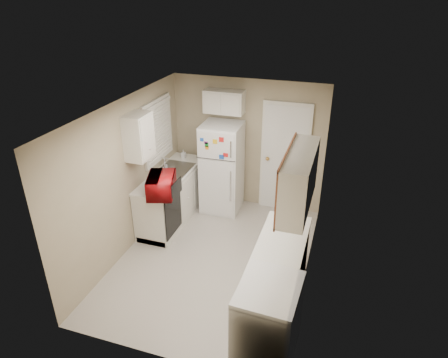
% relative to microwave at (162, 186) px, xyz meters
% --- Properties ---
extents(floor, '(3.80, 3.80, 0.00)m').
position_rel_microwave_xyz_m(floor, '(0.90, -0.16, -1.05)').
color(floor, beige).
rests_on(floor, ground).
extents(ceiling, '(3.80, 3.80, 0.00)m').
position_rel_microwave_xyz_m(ceiling, '(0.90, -0.16, 1.35)').
color(ceiling, white).
rests_on(ceiling, floor).
extents(wall_left, '(3.80, 3.80, 0.00)m').
position_rel_microwave_xyz_m(wall_left, '(-0.50, -0.16, 0.15)').
color(wall_left, tan).
rests_on(wall_left, floor).
extents(wall_right, '(3.80, 3.80, 0.00)m').
position_rel_microwave_xyz_m(wall_right, '(2.30, -0.16, 0.15)').
color(wall_right, tan).
rests_on(wall_right, floor).
extents(wall_back, '(2.80, 2.80, 0.00)m').
position_rel_microwave_xyz_m(wall_back, '(0.90, 1.74, 0.15)').
color(wall_back, tan).
rests_on(wall_back, floor).
extents(wall_front, '(2.80, 2.80, 0.00)m').
position_rel_microwave_xyz_m(wall_front, '(0.90, -2.06, 0.15)').
color(wall_front, tan).
rests_on(wall_front, floor).
extents(left_counter, '(0.60, 1.80, 0.90)m').
position_rel_microwave_xyz_m(left_counter, '(-0.20, 0.74, -0.60)').
color(left_counter, silver).
rests_on(left_counter, floor).
extents(dishwasher, '(0.03, 0.58, 0.72)m').
position_rel_microwave_xyz_m(dishwasher, '(0.09, 0.14, -0.56)').
color(dishwasher, black).
rests_on(dishwasher, floor).
extents(sink, '(0.54, 0.74, 0.16)m').
position_rel_microwave_xyz_m(sink, '(-0.20, 0.89, -0.19)').
color(sink, gray).
rests_on(sink, left_counter).
extents(microwave, '(0.66, 0.49, 0.39)m').
position_rel_microwave_xyz_m(microwave, '(0.00, 0.00, 0.00)').
color(microwave, '#9C0A0F').
rests_on(microwave, left_counter).
extents(soap_bottle, '(0.08, 0.08, 0.16)m').
position_rel_microwave_xyz_m(soap_bottle, '(-0.25, 1.43, -0.05)').
color(soap_bottle, silver).
rests_on(soap_bottle, left_counter).
extents(window_blinds, '(0.10, 0.98, 1.08)m').
position_rel_microwave_xyz_m(window_blinds, '(-0.46, 0.89, 0.55)').
color(window_blinds, silver).
rests_on(window_blinds, wall_left).
extents(upper_cabinet_left, '(0.30, 0.45, 0.70)m').
position_rel_microwave_xyz_m(upper_cabinet_left, '(-0.35, 0.06, 0.75)').
color(upper_cabinet_left, silver).
rests_on(upper_cabinet_left, wall_left).
extents(refrigerator, '(0.70, 0.68, 1.67)m').
position_rel_microwave_xyz_m(refrigerator, '(0.53, 1.35, -0.22)').
color(refrigerator, white).
rests_on(refrigerator, floor).
extents(cabinet_over_fridge, '(0.70, 0.30, 0.40)m').
position_rel_microwave_xyz_m(cabinet_over_fridge, '(0.50, 1.59, 0.95)').
color(cabinet_over_fridge, silver).
rests_on(cabinet_over_fridge, wall_back).
extents(interior_door, '(0.86, 0.06, 2.08)m').
position_rel_microwave_xyz_m(interior_door, '(1.60, 1.70, -0.03)').
color(interior_door, white).
rests_on(interior_door, floor).
extents(right_counter, '(0.60, 2.00, 0.90)m').
position_rel_microwave_xyz_m(right_counter, '(2.00, -0.96, -0.60)').
color(right_counter, silver).
rests_on(right_counter, floor).
extents(stove, '(0.68, 0.83, 0.97)m').
position_rel_microwave_xyz_m(stove, '(2.05, -1.61, -0.57)').
color(stove, white).
rests_on(stove, floor).
extents(upper_cabinet_right, '(0.30, 1.20, 0.70)m').
position_rel_microwave_xyz_m(upper_cabinet_right, '(2.15, -0.66, 0.75)').
color(upper_cabinet_right, silver).
rests_on(upper_cabinet_right, wall_right).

